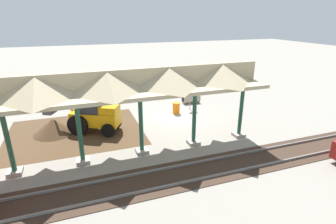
{
  "coord_description": "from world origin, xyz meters",
  "views": [
    {
      "loc": [
        6.98,
        17.8,
        7.44
      ],
      "look_at": [
        1.62,
        2.77,
        1.6
      ],
      "focal_mm": 28.0,
      "sensor_mm": 36.0,
      "label": 1
    }
  ],
  "objects": [
    {
      "name": "stop_sign",
      "position": [
        -1.85,
        -1.43,
        1.52
      ],
      "size": [
        0.76,
        0.06,
        2.12
      ],
      "color": "gray",
      "rests_on": "ground"
    },
    {
      "name": "platform_canopy",
      "position": [
        3.86,
        4.57,
        4.16
      ],
      "size": [
        14.32,
        3.2,
        4.9
      ],
      "color": "#9E998E",
      "rests_on": "ground"
    },
    {
      "name": "dirt_work_zone",
      "position": [
        7.43,
        0.33,
        0.0
      ],
      "size": [
        8.75,
        7.0,
        0.01
      ],
      "primitive_type": "cube",
      "color": "#4C3823",
      "rests_on": "ground"
    },
    {
      "name": "rail_tracks",
      "position": [
        0.0,
        7.51,
        0.03
      ],
      "size": [
        60.0,
        2.58,
        0.15
      ],
      "color": "slate",
      "rests_on": "ground"
    },
    {
      "name": "traffic_barrel",
      "position": [
        -0.38,
        -0.84,
        0.45
      ],
      "size": [
        0.56,
        0.56,
        0.9
      ],
      "primitive_type": "cylinder",
      "color": "orange",
      "rests_on": "ground"
    },
    {
      "name": "dirt_mound",
      "position": [
        8.8,
        0.0,
        0.0
      ],
      "size": [
        5.4,
        5.4,
        2.05
      ],
      "primitive_type": "cone",
      "color": "#4C3823",
      "rests_on": "ground"
    },
    {
      "name": "ground_plane",
      "position": [
        0.0,
        0.0,
        0.0
      ],
      "size": [
        120.0,
        120.0,
        0.0
      ],
      "primitive_type": "plane",
      "color": "gray"
    },
    {
      "name": "backhoe",
      "position": [
        6.18,
        0.59,
        1.26
      ],
      "size": [
        5.11,
        3.52,
        2.82
      ],
      "color": "orange",
      "rests_on": "ground"
    },
    {
      "name": "concrete_pipe",
      "position": [
        -2.65,
        -2.98,
        0.42
      ],
      "size": [
        1.57,
        0.87,
        0.84
      ],
      "color": "#9E9384",
      "rests_on": "ground"
    }
  ]
}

